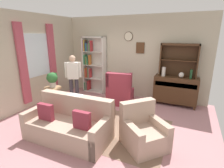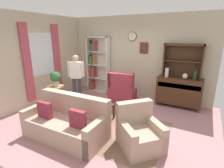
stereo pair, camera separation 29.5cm
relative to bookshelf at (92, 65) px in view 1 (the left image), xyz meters
The scene contains 19 objects.
ground_plane 2.70m from the bookshelf, 51.55° to the right, with size 5.40×4.60×0.02m, color #B27A7F.
wall_back 1.59m from the bookshelf, ahead, with size 5.00×0.09×2.80m.
wall_left 2.17m from the bookshelf, 117.07° to the right, with size 0.16×4.20×2.80m.
area_rug 3.03m from the bookshelf, 52.16° to the right, with size 2.84×1.93×0.01m, color #846651.
bookshelf is the anchor object (origin of this frame).
sideboard 3.12m from the bookshelf, ahead, with size 1.30×0.45×0.92m.
sideboard_hutch 3.11m from the bookshelf, ahead, with size 1.10×0.26×1.00m.
vase_tall 2.68m from the bookshelf, ahead, with size 0.11×0.11×0.28m, color beige.
vase_round 3.20m from the bookshelf, ahead, with size 0.15×0.15×0.17m, color beige.
bottle_wine 3.46m from the bookshelf, ahead, with size 0.07×0.07×0.27m, color #194223.
couch_floral 3.31m from the bookshelf, 67.97° to the right, with size 1.82×0.89×0.90m.
armchair_floral 3.83m from the bookshelf, 43.45° to the right, with size 1.08×1.08×0.88m.
wingback_chair 1.74m from the bookshelf, 26.14° to the right, with size 0.91×0.92×1.05m.
plant_stand 1.97m from the bookshelf, 99.69° to the right, with size 0.52×0.52×0.62m.
potted_plant_large 1.82m from the bookshelf, 100.78° to the right, with size 0.33×0.33×0.45m.
potted_plant_small 2.38m from the bookshelf, 94.84° to the right, with size 0.23×0.23×0.32m.
person_reading 1.31m from the bookshelf, 86.45° to the right, with size 0.49×0.34×1.56m.
coffee_table 2.51m from the bookshelf, 56.01° to the right, with size 0.80×0.50×0.42m.
book_stack 2.45m from the bookshelf, 56.66° to the right, with size 0.20×0.16×0.06m.
Camera 1 is at (1.90, -3.66, 2.18)m, focal length 27.72 mm.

